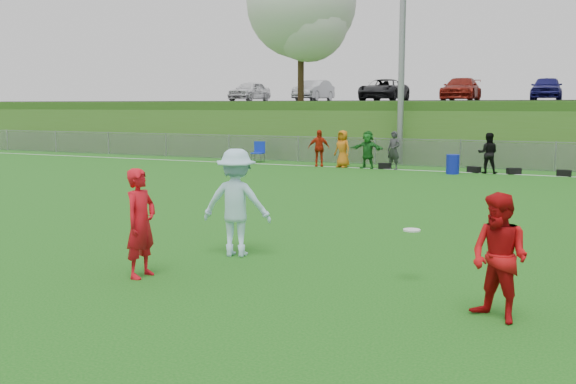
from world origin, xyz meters
The scene contains 16 objects.
ground centered at (0.00, 0.00, 0.00)m, with size 120.00×120.00×0.00m, color #135712.
sideline_far centered at (0.00, 18.00, 0.01)m, with size 60.00×0.10×0.01m, color white.
fence centered at (0.00, 20.00, 0.65)m, with size 58.00×0.06×1.30m.
light_pole centered at (-3.00, 20.80, 6.71)m, with size 1.20×0.40×12.15m.
berm centered at (0.00, 31.00, 1.50)m, with size 120.00×18.00×3.00m, color #2F5A19.
parking_lot centered at (0.00, 33.00, 3.05)m, with size 120.00×12.00×0.10m, color black.
tree_white_flowering centered at (-9.84, 24.92, 8.32)m, with size 6.30×6.30×8.78m.
car_row centered at (-1.17, 32.00, 3.82)m, with size 32.04×5.18×1.44m.
spectator_row centered at (-3.11, 18.00, 0.85)m, with size 8.53×0.80×1.69m.
gear_bags centered at (1.20, 18.10, 0.13)m, with size 7.98×0.54×0.26m.
player_red_left centered at (-1.70, -1.22, 0.91)m, with size 0.66×0.43×1.81m, color red.
player_red_center centered at (3.93, -1.08, 0.85)m, with size 0.83×0.65×1.71m, color #BB0D10.
player_blue centered at (-1.00, 0.77, 1.01)m, with size 1.31×0.75×2.03m, color #AEDCF2.
frisbee centered at (2.45, 0.27, 0.86)m, with size 0.28×0.28×0.03m.
recycling_bin centered at (0.16, 17.20, 0.40)m, with size 0.54×0.54×0.81m, color #0F1DA6.
camp_chair centered at (-9.68, 18.83, 0.30)m, with size 0.64×0.65×1.03m.
Camera 1 is at (4.76, -9.69, 2.83)m, focal length 40.00 mm.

